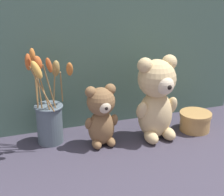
{
  "coord_description": "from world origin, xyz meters",
  "views": [
    {
      "loc": [
        -0.34,
        -1.0,
        0.57
      ],
      "look_at": [
        0.0,
        0.02,
        0.16
      ],
      "focal_mm": 55.0,
      "sensor_mm": 36.0,
      "label": 1
    }
  ],
  "objects_px": {
    "teddy_bear_large": "(157,97)",
    "teddy_bear_medium": "(101,114)",
    "decorative_tin_tall": "(195,121)",
    "flower_vase": "(49,114)"
  },
  "relations": [
    {
      "from": "teddy_bear_medium",
      "to": "flower_vase",
      "type": "height_order",
      "value": "flower_vase"
    },
    {
      "from": "teddy_bear_large",
      "to": "decorative_tin_tall",
      "type": "bearing_deg",
      "value": 1.73
    },
    {
      "from": "teddy_bear_large",
      "to": "teddy_bear_medium",
      "type": "height_order",
      "value": "teddy_bear_large"
    },
    {
      "from": "teddy_bear_large",
      "to": "decorative_tin_tall",
      "type": "height_order",
      "value": "teddy_bear_large"
    },
    {
      "from": "decorative_tin_tall",
      "to": "teddy_bear_large",
      "type": "bearing_deg",
      "value": -178.27
    },
    {
      "from": "teddy_bear_large",
      "to": "decorative_tin_tall",
      "type": "distance_m",
      "value": 0.2
    },
    {
      "from": "teddy_bear_large",
      "to": "flower_vase",
      "type": "xyz_separation_m",
      "value": [
        -0.36,
        0.08,
        -0.05
      ]
    },
    {
      "from": "decorative_tin_tall",
      "to": "flower_vase",
      "type": "bearing_deg",
      "value": 171.81
    },
    {
      "from": "teddy_bear_large",
      "to": "teddy_bear_medium",
      "type": "xyz_separation_m",
      "value": [
        -0.19,
        0.01,
        -0.04
      ]
    },
    {
      "from": "flower_vase",
      "to": "decorative_tin_tall",
      "type": "relative_size",
      "value": 2.89
    }
  ]
}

